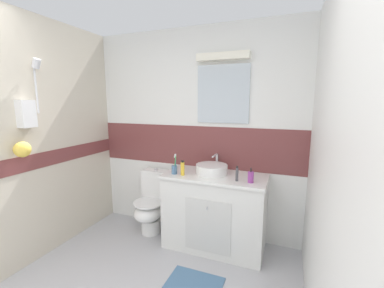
% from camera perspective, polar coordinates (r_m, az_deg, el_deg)
% --- Properties ---
extents(wall_back_tiled, '(3.20, 0.20, 2.50)m').
position_cam_1_polar(wall_back_tiled, '(3.07, 0.84, 2.59)').
color(wall_back_tiled, white).
rests_on(wall_back_tiled, ground_plane).
extents(wall_left_shower_alcove, '(0.27, 3.48, 2.50)m').
position_cam_1_polar(wall_left_shower_alcove, '(2.94, -34.73, 0.35)').
color(wall_left_shower_alcove, beige).
rests_on(wall_left_shower_alcove, ground_plane).
extents(wall_right_plain, '(0.10, 3.48, 2.50)m').
position_cam_1_polar(wall_right_plain, '(1.67, 30.15, -5.17)').
color(wall_right_plain, white).
rests_on(wall_right_plain, ground_plane).
extents(vanity_cabinet, '(1.12, 0.56, 0.85)m').
position_cam_1_polar(vanity_cabinet, '(2.90, 5.28, -15.10)').
color(vanity_cabinet, silver).
rests_on(vanity_cabinet, ground_plane).
extents(sink_basin, '(0.35, 0.40, 0.19)m').
position_cam_1_polar(sink_basin, '(2.77, 4.57, -5.69)').
color(sink_basin, white).
rests_on(sink_basin, vanity_cabinet).
extents(toilet, '(0.37, 0.50, 0.79)m').
position_cam_1_polar(toilet, '(3.26, -9.29, -13.48)').
color(toilet, white).
rests_on(toilet, ground_plane).
extents(toothbrush_cup, '(0.06, 0.06, 0.23)m').
position_cam_1_polar(toothbrush_cup, '(2.76, -4.06, -5.72)').
color(toothbrush_cup, '#4C7299').
rests_on(toothbrush_cup, vanity_cabinet).
extents(soap_dispenser, '(0.06, 0.06, 0.15)m').
position_cam_1_polar(soap_dispenser, '(2.53, 13.39, -7.41)').
color(soap_dispenser, '#993F99').
rests_on(soap_dispenser, vanity_cabinet).
extents(toothpaste_tube_upright, '(0.03, 0.03, 0.15)m').
position_cam_1_polar(toothpaste_tube_upright, '(2.54, 10.33, -6.84)').
color(toothpaste_tube_upright, '#4C4C51').
rests_on(toothpaste_tube_upright, vanity_cabinet).
extents(deodorant_spray_can, '(0.04, 0.04, 0.17)m').
position_cam_1_polar(deodorant_spray_can, '(2.70, -2.20, -5.61)').
color(deodorant_spray_can, yellow).
rests_on(deodorant_spray_can, vanity_cabinet).
extents(bath_mat, '(0.50, 0.33, 0.01)m').
position_cam_1_polar(bath_mat, '(2.59, 0.62, -29.41)').
color(bath_mat, '#4C7299').
rests_on(bath_mat, ground_plane).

